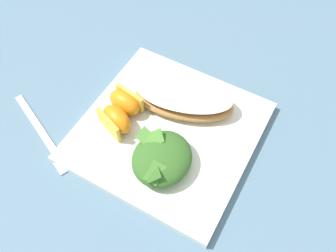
# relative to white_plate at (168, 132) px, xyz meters

# --- Properties ---
(ground) EXTENTS (3.00, 3.00, 0.00)m
(ground) POSITION_rel_white_plate_xyz_m (0.00, 0.00, -0.01)
(ground) COLOR slate
(white_plate) EXTENTS (0.28, 0.28, 0.02)m
(white_plate) POSITION_rel_white_plate_xyz_m (0.00, 0.00, 0.00)
(white_plate) COLOR white
(white_plate) RESTS_ON ground
(cheesy_pizza_bread) EXTENTS (0.12, 0.19, 0.04)m
(cheesy_pizza_bread) POSITION_rel_white_plate_xyz_m (-0.06, 0.00, 0.03)
(cheesy_pizza_bread) COLOR #B77F42
(cheesy_pizza_bread) RESTS_ON white_plate
(green_salad_pile) EXTENTS (0.10, 0.10, 0.05)m
(green_salad_pile) POSITION_rel_white_plate_xyz_m (0.06, 0.02, 0.03)
(green_salad_pile) COLOR #336023
(green_salad_pile) RESTS_ON white_plate
(orange_wedge_front) EXTENTS (0.05, 0.07, 0.04)m
(orange_wedge_front) POSITION_rel_white_plate_xyz_m (0.00, -0.08, 0.03)
(orange_wedge_front) COLOR orange
(orange_wedge_front) RESTS_ON white_plate
(orange_wedge_middle) EXTENTS (0.06, 0.07, 0.04)m
(orange_wedge_middle) POSITION_rel_white_plate_xyz_m (0.04, -0.08, 0.03)
(orange_wedge_middle) COLOR orange
(orange_wedge_middle) RESTS_ON white_plate
(metal_fork) EXTENTS (0.09, 0.18, 0.01)m
(metal_fork) POSITION_rel_white_plate_xyz_m (0.11, -0.18, -0.01)
(metal_fork) COLOR silver
(metal_fork) RESTS_ON ground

